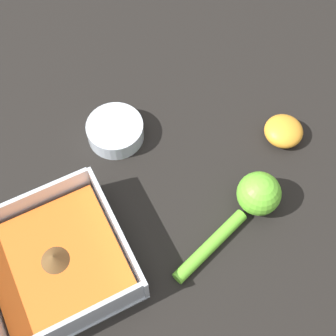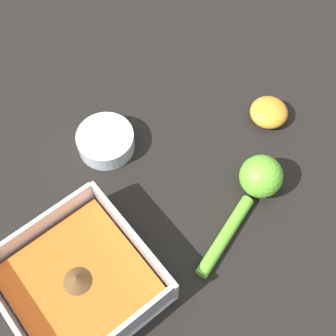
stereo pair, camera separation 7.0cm
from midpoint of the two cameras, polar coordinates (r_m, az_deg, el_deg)
The scene contains 5 objects.
ground_plane at distance 0.69m, azimuth -8.20°, elevation -11.35°, with size 4.00×4.00×0.00m, color black.
square_dish at distance 0.67m, azimuth -10.43°, elevation -11.50°, with size 0.19×0.19×0.07m.
spice_bowl at distance 0.76m, azimuth -3.82°, elevation 4.27°, with size 0.09×0.09×0.03m.
lemon_squeezer at distance 0.70m, azimuth 13.05°, elevation -4.21°, with size 0.09×0.20×0.07m.
lemon_half at distance 0.79m, azimuth 16.42°, elevation 4.12°, with size 0.06×0.06×0.03m.
Camera 1 is at (-0.24, -0.02, 0.65)m, focal length 50.00 mm.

